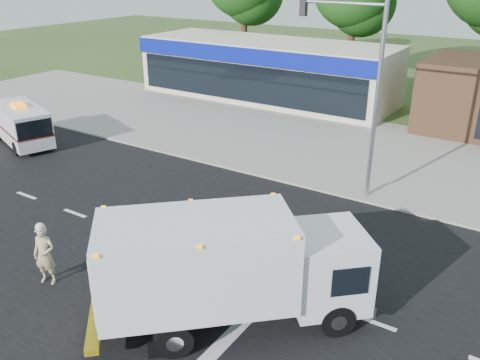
{
  "coord_description": "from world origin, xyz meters",
  "views": [
    {
      "loc": [
        8.95,
        -11.31,
        9.02
      ],
      "look_at": [
        -0.26,
        2.95,
        1.7
      ],
      "focal_mm": 38.0,
      "sensor_mm": 36.0,
      "label": 1
    }
  ],
  "objects_px": {
    "ambulance_van": "(22,124)",
    "ems_box_truck": "(228,265)",
    "emergency_worker": "(45,254)",
    "traffic_signal_pole": "(363,78)"
  },
  "relations": [
    {
      "from": "ems_box_truck",
      "to": "emergency_worker",
      "type": "distance_m",
      "value": 5.91
    },
    {
      "from": "emergency_worker",
      "to": "ems_box_truck",
      "type": "bearing_deg",
      "value": -6.36
    },
    {
      "from": "ambulance_van",
      "to": "traffic_signal_pole",
      "type": "relative_size",
      "value": 0.63
    },
    {
      "from": "ems_box_truck",
      "to": "ambulance_van",
      "type": "distance_m",
      "value": 18.42
    },
    {
      "from": "emergency_worker",
      "to": "ambulance_van",
      "type": "distance_m",
      "value": 13.9
    },
    {
      "from": "ambulance_van",
      "to": "ems_box_truck",
      "type": "bearing_deg",
      "value": -0.32
    },
    {
      "from": "ambulance_van",
      "to": "traffic_signal_pole",
      "type": "distance_m",
      "value": 17.79
    },
    {
      "from": "ems_box_truck",
      "to": "ambulance_van",
      "type": "height_order",
      "value": "ems_box_truck"
    },
    {
      "from": "emergency_worker",
      "to": "traffic_signal_pole",
      "type": "height_order",
      "value": "traffic_signal_pole"
    },
    {
      "from": "ems_box_truck",
      "to": "emergency_worker",
      "type": "bearing_deg",
      "value": 150.7
    }
  ]
}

